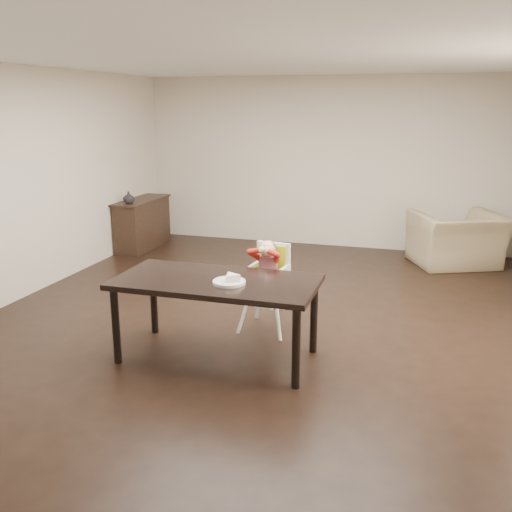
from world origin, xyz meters
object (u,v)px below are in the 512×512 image
Objects in this scene: armchair at (457,231)px; sideboard at (142,224)px; high_chair at (269,267)px; dining_table at (216,288)px.

armchair is 0.93× the size of sideboard.
high_chair is at bearing -43.67° from sideboard.
armchair is (2.20, 3.90, -0.16)m from dining_table.
sideboard is (-4.81, -0.34, -0.11)m from armchair.
high_chair is (0.26, 0.81, -0.01)m from dining_table.
armchair reaches higher than sideboard.
dining_table is 4.47m from armchair.
high_chair reaches higher than sideboard.
high_chair is 3.99m from sideboard.
dining_table is 0.85m from high_chair.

